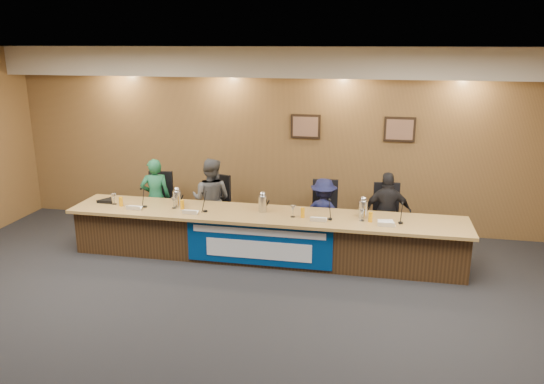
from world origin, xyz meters
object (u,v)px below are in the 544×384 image
(panelist_c, at_px, (323,214))
(carafe_right, at_px, (363,209))
(dais_body, at_px, (264,237))
(panelist_d, at_px, (387,213))
(panelist_b, at_px, (211,200))
(panelist_a, at_px, (156,198))
(office_chair_c, at_px, (324,218))
(carafe_left, at_px, (177,199))
(banner, at_px, (258,245))
(speakerphone, at_px, (107,201))
(carafe_mid, at_px, (263,204))
(office_chair_d, at_px, (386,222))
(office_chair_b, at_px, (213,211))
(office_chair_a, at_px, (159,207))

(panelist_c, bearing_deg, carafe_right, 144.65)
(dais_body, height_order, panelist_d, panelist_d)
(panelist_b, bearing_deg, panelist_a, 3.78)
(office_chair_c, bearing_deg, carafe_left, -166.27)
(banner, height_order, speakerphone, speakerphone)
(dais_body, height_order, carafe_mid, carafe_mid)
(dais_body, distance_m, carafe_mid, 0.53)
(panelist_b, distance_m, panelist_c, 1.91)
(panelist_b, distance_m, panelist_d, 2.91)
(carafe_right, distance_m, speakerphone, 4.13)
(banner, distance_m, carafe_mid, 0.67)
(banner, relative_size, panelist_a, 1.61)
(office_chair_d, bearing_deg, carafe_left, -173.22)
(office_chair_b, xyz_separation_m, office_chair_c, (1.90, 0.00, 0.00))
(carafe_mid, bearing_deg, carafe_left, 179.59)
(banner, height_order, office_chair_d, banner)
(panelist_d, bearing_deg, panelist_a, -6.40)
(panelist_c, relative_size, carafe_right, 4.44)
(office_chair_b, relative_size, speakerphone, 1.50)
(speakerphone, bearing_deg, office_chair_b, 24.52)
(banner, distance_m, panelist_b, 1.52)
(dais_body, height_order, banner, banner)
(panelist_b, height_order, carafe_left, panelist_b)
(office_chair_d, bearing_deg, panelist_c, -179.37)
(banner, relative_size, office_chair_d, 4.58)
(dais_body, xyz_separation_m, panelist_c, (0.85, 0.62, 0.23))
(dais_body, distance_m, office_chair_a, 2.18)
(panelist_d, height_order, carafe_mid, panelist_d)
(panelist_d, height_order, office_chair_c, panelist_d)
(panelist_a, relative_size, office_chair_a, 2.85)
(office_chair_a, height_order, office_chair_c, same)
(office_chair_c, bearing_deg, panelist_c, -93.08)
(panelist_d, bearing_deg, banner, 22.83)
(carafe_mid, bearing_deg, office_chair_c, 38.44)
(panelist_a, xyz_separation_m, office_chair_a, (0.00, 0.10, -0.20))
(dais_body, height_order, office_chair_d, dais_body)
(office_chair_c, xyz_separation_m, carafe_left, (-2.27, -0.69, 0.39))
(office_chair_a, bearing_deg, banner, -35.37)
(carafe_mid, bearing_deg, carafe_right, 0.29)
(carafe_left, bearing_deg, dais_body, -1.53)
(panelist_d, height_order, office_chair_a, panelist_d)
(banner, bearing_deg, carafe_mid, 93.82)
(carafe_mid, xyz_separation_m, speakerphone, (-2.60, -0.02, -0.10))
(office_chair_a, relative_size, office_chair_d, 1.00)
(dais_body, bearing_deg, panelist_c, 36.37)
(office_chair_a, distance_m, office_chair_b, 1.00)
(panelist_c, xyz_separation_m, office_chair_a, (-2.90, 0.10, -0.10))
(panelist_b, xyz_separation_m, carafe_left, (-0.37, -0.59, 0.16))
(speakerphone, bearing_deg, panelist_b, 21.45)
(carafe_mid, height_order, speakerphone, carafe_mid)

